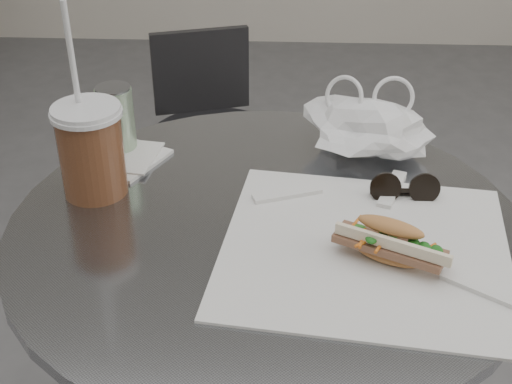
{
  "coord_description": "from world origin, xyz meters",
  "views": [
    {
      "loc": [
        0.03,
        -0.66,
        1.33
      ],
      "look_at": [
        -0.02,
        0.2,
        0.79
      ],
      "focal_mm": 50.0,
      "sensor_mm": 36.0,
      "label": 1
    }
  ],
  "objects_px": {
    "chair_far": "(212,167)",
    "drink_can": "(116,120)",
    "sunglasses": "(404,190)",
    "banh_mi": "(390,242)",
    "iced_coffee": "(91,149)",
    "cafe_table": "(265,358)"
  },
  "relations": [
    {
      "from": "chair_far",
      "to": "banh_mi",
      "type": "xyz_separation_m",
      "value": [
        0.35,
        -1.01,
        0.47
      ]
    },
    {
      "from": "iced_coffee",
      "to": "sunglasses",
      "type": "height_order",
      "value": "iced_coffee"
    },
    {
      "from": "banh_mi",
      "to": "sunglasses",
      "type": "distance_m",
      "value": 0.16
    },
    {
      "from": "sunglasses",
      "to": "drink_can",
      "type": "relative_size",
      "value": 0.9
    },
    {
      "from": "chair_far",
      "to": "drink_can",
      "type": "bearing_deg",
      "value": 66.9
    },
    {
      "from": "drink_can",
      "to": "sunglasses",
      "type": "bearing_deg",
      "value": -16.33
    },
    {
      "from": "chair_far",
      "to": "sunglasses",
      "type": "bearing_deg",
      "value": 97.93
    },
    {
      "from": "banh_mi",
      "to": "iced_coffee",
      "type": "height_order",
      "value": "iced_coffee"
    },
    {
      "from": "cafe_table",
      "to": "chair_far",
      "type": "xyz_separation_m",
      "value": [
        -0.18,
        0.92,
        -0.17
      ]
    },
    {
      "from": "banh_mi",
      "to": "sunglasses",
      "type": "height_order",
      "value": "banh_mi"
    },
    {
      "from": "drink_can",
      "to": "cafe_table",
      "type": "bearing_deg",
      "value": -38.52
    },
    {
      "from": "iced_coffee",
      "to": "sunglasses",
      "type": "xyz_separation_m",
      "value": [
        0.48,
        -0.0,
        -0.06
      ]
    },
    {
      "from": "sunglasses",
      "to": "banh_mi",
      "type": "bearing_deg",
      "value": -105.24
    },
    {
      "from": "chair_far",
      "to": "iced_coffee",
      "type": "xyz_separation_m",
      "value": [
        -0.08,
        -0.84,
        0.52
      ]
    },
    {
      "from": "iced_coffee",
      "to": "drink_can",
      "type": "height_order",
      "value": "iced_coffee"
    },
    {
      "from": "iced_coffee",
      "to": "drink_can",
      "type": "xyz_separation_m",
      "value": [
        0.01,
        0.13,
        -0.02
      ]
    },
    {
      "from": "chair_far",
      "to": "iced_coffee",
      "type": "distance_m",
      "value": 0.99
    },
    {
      "from": "sunglasses",
      "to": "drink_can",
      "type": "height_order",
      "value": "drink_can"
    },
    {
      "from": "cafe_table",
      "to": "chair_far",
      "type": "height_order",
      "value": "cafe_table"
    },
    {
      "from": "iced_coffee",
      "to": "sunglasses",
      "type": "distance_m",
      "value": 0.48
    },
    {
      "from": "banh_mi",
      "to": "sunglasses",
      "type": "bearing_deg",
      "value": 101.62
    },
    {
      "from": "cafe_table",
      "to": "chair_far",
      "type": "relative_size",
      "value": 1.14
    }
  ]
}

